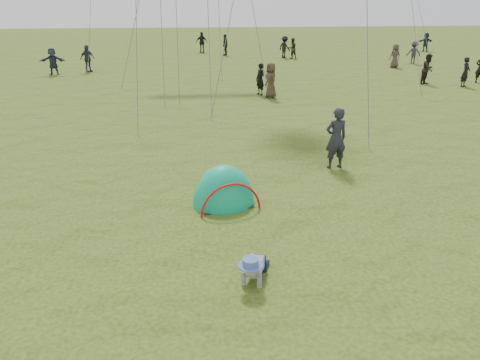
{
  "coord_description": "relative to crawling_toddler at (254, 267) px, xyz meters",
  "views": [
    {
      "loc": [
        -1.46,
        -7.48,
        4.87
      ],
      "look_at": [
        -0.51,
        2.2,
        1.0
      ],
      "focal_mm": 35.0,
      "sensor_mm": 36.0,
      "label": 1
    }
  ],
  "objects": [
    {
      "name": "crowd_person_3",
      "position": [
        6.54,
        31.71,
        0.55
      ],
      "size": [
        1.16,
        1.28,
        1.72
      ],
      "primitive_type": "imported",
      "rotation": [
        0.0,
        0.0,
        2.18
      ],
      "color": "black",
      "rests_on": "ground"
    },
    {
      "name": "crowd_person_7",
      "position": [
        12.5,
        18.96,
        0.55
      ],
      "size": [
        1.06,
        1.02,
        1.71
      ],
      "primitive_type": "imported",
      "rotation": [
        0.0,
        0.0,
        0.66
      ],
      "color": "black",
      "rests_on": "ground"
    },
    {
      "name": "popup_tent",
      "position": [
        -0.32,
        3.46,
        -0.31
      ],
      "size": [
        1.83,
        1.63,
        2.02
      ],
      "primitive_type": "ellipsoid",
      "rotation": [
        0.0,
        0.0,
        0.25
      ],
      "color": "#06877D",
      "rests_on": "ground"
    },
    {
      "name": "crowd_person_4",
      "position": [
        2.88,
        16.03,
        0.56
      ],
      "size": [
        0.76,
        0.97,
        1.74
      ],
      "primitive_type": "imported",
      "rotation": [
        0.0,
        0.0,
        4.99
      ],
      "color": "#3B3123",
      "rests_on": "ground"
    },
    {
      "name": "crowd_person_10",
      "position": [
        13.27,
        25.47,
        0.51
      ],
      "size": [
        0.85,
        0.6,
        1.63
      ],
      "primitive_type": "imported",
      "rotation": [
        0.0,
        0.0,
        3.25
      ],
      "color": "#413530",
      "rests_on": "ground"
    },
    {
      "name": "crowd_person_5",
      "position": [
        20.16,
        35.0,
        0.52
      ],
      "size": [
        1.6,
        0.77,
        1.65
      ],
      "primitive_type": "imported",
      "rotation": [
        0.0,
        0.0,
        3.33
      ],
      "color": "#1E3138",
      "rests_on": "ground"
    },
    {
      "name": "crawling_toddler",
      "position": [
        0.0,
        0.0,
        0.0
      ],
      "size": [
        0.83,
        0.96,
        0.62
      ],
      "primitive_type": null,
      "rotation": [
        0.0,
        0.0,
        -0.39
      ],
      "color": "black",
      "rests_on": "ground"
    },
    {
      "name": "crowd_person_8",
      "position": [
        -0.12,
        36.07,
        0.58
      ],
      "size": [
        1.13,
        0.75,
        1.78
      ],
      "primitive_type": "imported",
      "rotation": [
        0.0,
        0.0,
        5.95
      ],
      "color": "black",
      "rests_on": "ground"
    },
    {
      "name": "crowd_person_0",
      "position": [
        14.22,
        17.97,
        0.51
      ],
      "size": [
        0.71,
        0.67,
        1.63
      ],
      "primitive_type": "imported",
      "rotation": [
        0.0,
        0.0,
        0.66
      ],
      "color": "black",
      "rests_on": "ground"
    },
    {
      "name": "crowd_person_9",
      "position": [
        15.5,
        27.35,
        0.5
      ],
      "size": [
        1.15,
        0.8,
        1.62
      ],
      "primitive_type": "imported",
      "rotation": [
        0.0,
        0.0,
        2.94
      ],
      "color": "#2C2A36",
      "rests_on": "ground"
    },
    {
      "name": "crowd_person_11",
      "position": [
        -9.92,
        24.53,
        0.54
      ],
      "size": [
        1.59,
        0.55,
        1.7
      ],
      "primitive_type": "imported",
      "rotation": [
        0.0,
        0.0,
        0.03
      ],
      "color": "#262F43",
      "rests_on": "ground"
    },
    {
      "name": "crowd_person_14",
      "position": [
        -7.97,
        25.61,
        0.57
      ],
      "size": [
        1.04,
        1.01,
        1.75
      ],
      "primitive_type": "imported",
      "rotation": [
        0.0,
        0.0,
        0.75
      ],
      "color": "#2A3142",
      "rests_on": "ground"
    },
    {
      "name": "standing_adult",
      "position": [
        3.16,
        5.73,
        0.61
      ],
      "size": [
        0.74,
        0.55,
        1.84
      ],
      "primitive_type": "imported",
      "rotation": [
        0.0,
        0.0,
        3.33
      ],
      "color": "#20212A",
      "rests_on": "ground"
    },
    {
      "name": "crowd_person_6",
      "position": [
        2.46,
        16.85,
        0.49
      ],
      "size": [
        0.63,
        0.7,
        1.6
      ],
      "primitive_type": "imported",
      "rotation": [
        0.0,
        0.0,
        5.24
      ],
      "color": "black",
      "rests_on": "ground"
    },
    {
      "name": "crowd_person_13",
      "position": [
        7.06,
        31.17,
        0.49
      ],
      "size": [
        0.94,
        0.84,
        1.6
      ],
      "primitive_type": "imported",
      "rotation": [
        0.0,
        0.0,
        3.49
      ],
      "color": "#30261F",
      "rests_on": "ground"
    },
    {
      "name": "crowd_person_2",
      "position": [
        1.82,
        33.7,
        0.56
      ],
      "size": [
        0.78,
        1.11,
        1.74
      ],
      "primitive_type": "imported",
      "rotation": [
        0.0,
        0.0,
        4.32
      ],
      "color": "black",
      "rests_on": "ground"
    },
    {
      "name": "ground",
      "position": [
        0.51,
        0.3,
        -0.31
      ],
      "size": [
        140.0,
        140.0,
        0.0
      ],
      "primitive_type": "plane",
      "color": "#22460B"
    }
  ]
}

